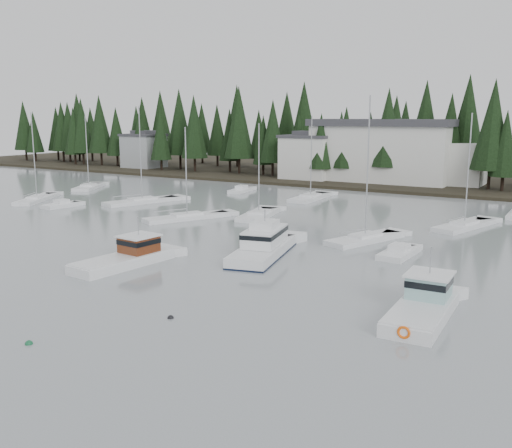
{
  "coord_description": "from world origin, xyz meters",
  "views": [
    {
      "loc": [
        28.29,
        -16.55,
        11.97
      ],
      "look_at": [
        2.61,
        26.07,
        2.5
      ],
      "focal_mm": 40.0,
      "sensor_mm": 36.0,
      "label": 1
    }
  ],
  "objects": [
    {
      "name": "far_shore_land",
      "position": [
        0.0,
        97.0,
        0.0
      ],
      "size": [
        240.0,
        54.0,
        1.0
      ],
      "primitive_type": "cube",
      "color": "black",
      "rests_on": "ground"
    },
    {
      "name": "sailboat_1",
      "position": [
        -40.28,
        36.47,
        0.07
      ],
      "size": [
        7.21,
        10.49,
        12.97
      ],
      "rotation": [
        0.0,
        0.0,
        2.06
      ],
      "color": "white",
      "rests_on": "ground"
    },
    {
      "name": "lobster_boat_brown",
      "position": [
        -4.06,
        16.61,
        0.5
      ],
      "size": [
        5.06,
        9.07,
        4.37
      ],
      "rotation": [
        0.0,
        0.0,
        1.48
      ],
      "color": "white",
      "rests_on": "ground"
    },
    {
      "name": "runabout_3",
      "position": [
        -20.45,
        59.87,
        0.13
      ],
      "size": [
        2.98,
        6.29,
        1.42
      ],
      "rotation": [
        0.0,
        0.0,
        1.7
      ],
      "color": "white",
      "rests_on": "ground"
    },
    {
      "name": "house_west",
      "position": [
        -18.0,
        79.0,
        4.65
      ],
      "size": [
        9.54,
        7.42,
        8.75
      ],
      "color": "silver",
      "rests_on": "ground"
    },
    {
      "name": "runabout_0",
      "position": [
        -32.6,
        34.34,
        0.13
      ],
      "size": [
        2.71,
        5.23,
        1.42
      ],
      "rotation": [
        0.0,
        0.0,
        1.47
      ],
      "color": "white",
      "rests_on": "ground"
    },
    {
      "name": "harbor_inn",
      "position": [
        -2.96,
        82.34,
        5.78
      ],
      "size": [
        29.5,
        11.5,
        10.9
      ],
      "color": "silver",
      "rests_on": "ground"
    },
    {
      "name": "sailboat_4",
      "position": [
        -44.58,
        50.18,
        0.07
      ],
      "size": [
        6.68,
        9.07,
        12.52
      ],
      "rotation": [
        0.0,
        0.0,
        2.06
      ],
      "color": "white",
      "rests_on": "ground"
    },
    {
      "name": "runabout_1",
      "position": [
        14.12,
        31.09,
        0.13
      ],
      "size": [
        2.43,
        5.63,
        1.42
      ],
      "rotation": [
        0.0,
        0.0,
        1.53
      ],
      "color": "white",
      "rests_on": "ground"
    },
    {
      "name": "lobster_boat_teal",
      "position": [
        20.02,
        16.82,
        0.56
      ],
      "size": [
        3.26,
        8.54,
        4.67
      ],
      "rotation": [
        0.0,
        0.0,
        1.61
      ],
      "color": "white",
      "rests_on": "ground"
    },
    {
      "name": "house_far_west",
      "position": [
        -60.0,
        81.0,
        4.4
      ],
      "size": [
        8.48,
        7.42,
        8.25
      ],
      "color": "#999EA0",
      "rests_on": "ground"
    },
    {
      "name": "conifer_treeline",
      "position": [
        0.0,
        86.0,
        0.0
      ],
      "size": [
        200.0,
        22.0,
        20.0
      ],
      "primitive_type": null,
      "color": "black",
      "rests_on": "ground"
    },
    {
      "name": "sailboat_9",
      "position": [
        -12.68,
        35.76,
        0.05
      ],
      "size": [
        6.73,
        10.59,
        11.24
      ],
      "rotation": [
        0.0,
        0.0,
        1.13
      ],
      "color": "white",
      "rests_on": "ground"
    },
    {
      "name": "cabin_cruiser_center",
      "position": [
        3.96,
        25.12,
        0.69
      ],
      "size": [
        5.75,
        11.24,
        4.62
      ],
      "rotation": [
        0.0,
        0.0,
        1.81
      ],
      "color": "white",
      "rests_on": "ground"
    },
    {
      "name": "sailboat_8",
      "position": [
        -7.4,
        58.12,
        0.06
      ],
      "size": [
        3.39,
        9.97,
        12.51
      ],
      "rotation": [
        0.0,
        0.0,
        1.61
      ],
      "color": "white",
      "rests_on": "ground"
    },
    {
      "name": "sailboat_3",
      "position": [
        16.35,
        47.24,
        0.07
      ],
      "size": [
        5.23,
        10.12,
        12.82
      ],
      "rotation": [
        0.0,
        0.0,
        1.29
      ],
      "color": "white",
      "rests_on": "ground"
    },
    {
      "name": "sailboat_11",
      "position": [
        -25.91,
        42.64,
        0.06
      ],
      "size": [
        6.22,
        11.27,
        13.8
      ],
      "rotation": [
        0.0,
        0.0,
        1.24
      ],
      "color": "white",
      "rests_on": "ground"
    },
    {
      "name": "mooring_buoy_green",
      "position": [
        3.15,
        1.71,
        0.0
      ],
      "size": [
        0.42,
        0.42,
        0.42
      ],
      "primitive_type": "sphere",
      "color": "#145933",
      "rests_on": "ground"
    },
    {
      "name": "sailboat_5",
      "position": [
        9.5,
        35.14,
        0.09
      ],
      "size": [
        5.51,
        9.37,
        14.4
      ],
      "rotation": [
        0.0,
        0.0,
        1.22
      ],
      "color": "white",
      "rests_on": "ground"
    },
    {
      "name": "sailboat_6",
      "position": [
        -6.33,
        41.59,
        0.06
      ],
      "size": [
        4.83,
        9.41,
        11.65
      ],
      "rotation": [
        0.0,
        0.0,
        1.79
      ],
      "color": "white",
      "rests_on": "ground"
    },
    {
      "name": "mooring_buoy_dark",
      "position": [
        7.09,
        8.7,
        0.0
      ],
      "size": [
        0.39,
        0.39,
        0.39
      ],
      "primitive_type": "sphere",
      "color": "black",
      "rests_on": "ground"
    }
  ]
}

